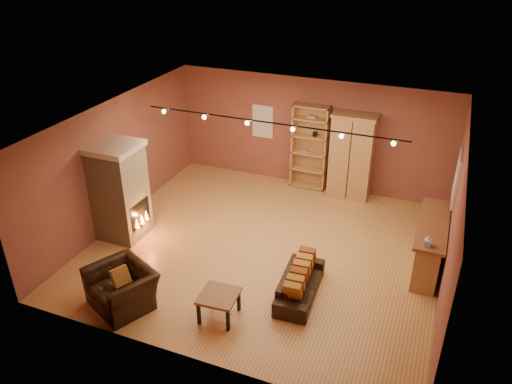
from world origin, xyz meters
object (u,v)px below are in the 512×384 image
at_px(loveseat, 300,279).
at_px(armchair, 121,282).
at_px(bar_counter, 430,244).
at_px(coffee_table, 219,298).
at_px(armoire, 352,156).
at_px(fireplace, 120,191).
at_px(bookcase, 310,146).

xyz_separation_m(loveseat, armchair, (-2.84, -1.41, 0.15)).
bearing_deg(armchair, bar_counter, 58.52).
relative_size(loveseat, coffee_table, 2.37).
relative_size(armchair, coffee_table, 1.95).
bearing_deg(armoire, fireplace, -139.21).
relative_size(bar_counter, armchair, 1.57).
bearing_deg(bookcase, armchair, -106.93).
bearing_deg(loveseat, fireplace, 79.03).
xyz_separation_m(fireplace, armchair, (1.33, -1.96, -0.57)).
height_order(armchair, coffee_table, armchair).
relative_size(bar_counter, coffee_table, 3.06).
distance_m(fireplace, coffee_table, 3.53).
bearing_deg(loveseat, bookcase, 10.99).
height_order(fireplace, armoire, armoire).
bearing_deg(coffee_table, fireplace, 151.89).
height_order(loveseat, coffee_table, loveseat).
height_order(armoire, bar_counter, armoire).
xyz_separation_m(fireplace, bookcase, (3.07, 3.73, 0.06)).
distance_m(loveseat, armchair, 3.17).
distance_m(loveseat, coffee_table, 1.55).
bearing_deg(bar_counter, armoire, 131.82).
bearing_deg(coffee_table, loveseat, 44.30).
height_order(bar_counter, loveseat, bar_counter).
distance_m(bar_counter, coffee_table, 4.29).
bearing_deg(bookcase, bar_counter, -38.19).
xyz_separation_m(bookcase, loveseat, (1.10, -4.29, -0.78)).
distance_m(armoire, loveseat, 4.20).
height_order(bookcase, armoire, bookcase).
relative_size(bookcase, bar_counter, 1.07).
relative_size(bar_counter, loveseat, 1.29).
relative_size(fireplace, armoire, 0.99).
bearing_deg(bookcase, coffee_table, -90.08).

